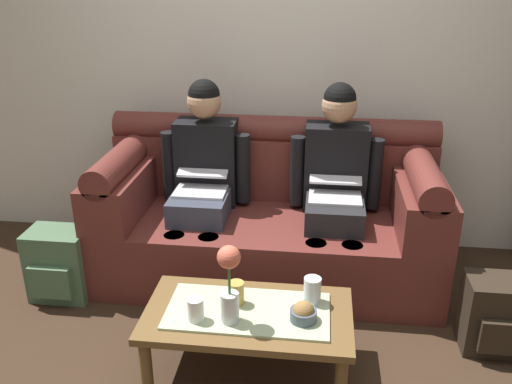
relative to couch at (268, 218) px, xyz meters
name	(u,v)px	position (x,y,z in m)	size (l,w,h in m)	color
back_wall_patterned	(278,32)	(0.00, 0.53, 1.08)	(6.00, 0.12, 2.90)	silver
couch	(268,218)	(0.00, 0.00, 0.00)	(2.07, 0.88, 0.96)	maroon
person_left	(204,173)	(-0.41, 0.00, 0.28)	(0.56, 0.67, 1.22)	#383D4C
person_right	(336,179)	(0.41, 0.00, 0.28)	(0.56, 0.67, 1.22)	#232326
coffee_table	(248,319)	(0.00, -0.97, -0.07)	(0.98, 0.54, 0.35)	brown
flower_vase	(229,281)	(-0.07, -1.06, 0.19)	(0.10, 0.10, 0.38)	silver
snack_bowl	(303,313)	(0.26, -1.01, 0.02)	(0.12, 0.12, 0.10)	#4C5666
cup_near_left	(196,309)	(-0.22, -1.07, 0.03)	(0.07, 0.07, 0.11)	white
cup_near_right	(312,290)	(0.30, -0.86, 0.04)	(0.08, 0.08, 0.13)	silver
cup_far_center	(236,293)	(-0.06, -0.92, 0.04)	(0.07, 0.07, 0.12)	gold
backpack_left	(60,265)	(-1.19, -0.45, -0.16)	(0.35, 0.29, 0.43)	#4C6B4C
backpack_right	(499,316)	(1.25, -0.64, -0.18)	(0.35, 0.28, 0.40)	#2D2319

